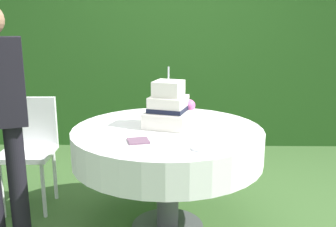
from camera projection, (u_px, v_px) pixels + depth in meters
ground_plane at (168, 227)px, 2.82m from camera, size 20.00×20.00×0.00m
foliage_hedge at (171, 44)px, 4.62m from camera, size 5.56×0.45×2.45m
cake_table at (168, 145)px, 2.67m from camera, size 1.33×1.33×0.77m
wedding_cake at (169, 108)px, 2.67m from camera, size 0.38×0.37×0.42m
serving_plate_near at (160, 115)px, 3.00m from camera, size 0.14×0.14×0.01m
serving_plate_far at (200, 148)px, 2.20m from camera, size 0.11×0.11×0.01m
napkin_stack at (138, 141)px, 2.35m from camera, size 0.16×0.16×0.01m
garden_chair at (30, 142)px, 3.08m from camera, size 0.41×0.41×0.89m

